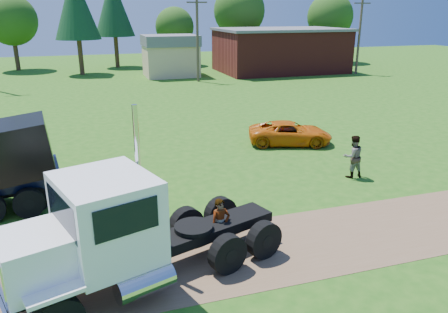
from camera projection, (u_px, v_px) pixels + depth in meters
name	position (u px, v px, depth m)	size (l,w,h in m)	color
ground	(289.00, 245.00, 14.54)	(140.00, 140.00, 0.00)	#205813
dirt_track	(289.00, 245.00, 14.53)	(120.00, 4.20, 0.01)	brown
white_semi_tractor	(113.00, 235.00, 11.71)	(8.44, 5.02, 5.01)	black
orange_pickup	(290.00, 133.00, 25.30)	(2.20, 4.78, 1.33)	#CF5E09
spectator_a	(221.00, 225.00, 14.00)	(0.65, 0.43, 1.78)	#999999
spectator_b	(353.00, 157.00, 20.17)	(0.98, 0.76, 2.01)	#999999
brick_building	(280.00, 50.00, 55.00)	(15.40, 10.40, 5.30)	maroon
tan_shed	(171.00, 55.00, 51.02)	(6.20, 5.40, 4.70)	tan
utility_poles	(197.00, 37.00, 46.36)	(42.20, 0.28, 9.00)	#4C382B
tree_row	(134.00, 14.00, 57.19)	(59.98, 13.20, 11.92)	#3C2818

